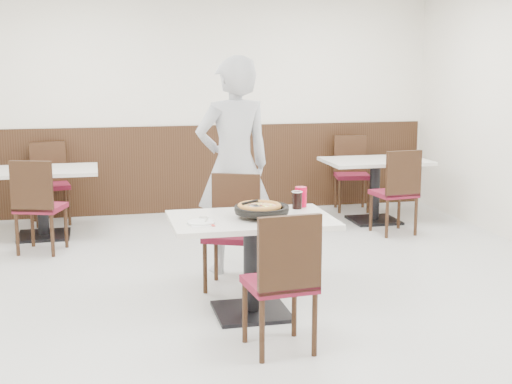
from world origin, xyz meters
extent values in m
plane|color=#B1B1AC|center=(0.00, 0.00, 0.00)|extent=(7.00, 7.00, 0.00)
cube|color=silver|center=(0.00, 3.50, 1.40)|extent=(6.00, 0.04, 2.80)
cube|color=black|center=(0.00, 3.48, 0.55)|extent=(5.90, 0.03, 1.10)
cylinder|color=black|center=(-0.13, -0.37, 0.77)|extent=(0.13, 0.13, 0.04)
cylinder|color=black|center=(-0.12, -0.39, 0.79)|extent=(0.42, 0.42, 0.01)
cylinder|color=#CD8B41|center=(-0.13, -0.34, 0.81)|extent=(0.33, 0.33, 0.02)
cube|color=white|center=(-0.18, -0.40, 0.84)|extent=(0.08, 0.10, 0.00)
cube|color=silver|center=(-0.60, -0.53, 0.75)|extent=(0.16, 0.16, 0.00)
cylinder|color=white|center=(-0.59, -0.49, 0.76)|extent=(0.21, 0.21, 0.01)
cube|color=white|center=(-0.54, -0.45, 0.77)|extent=(0.06, 0.16, 0.00)
cylinder|color=black|center=(0.22, -0.13, 0.81)|extent=(0.08, 0.08, 0.13)
cylinder|color=#C20228|center=(0.28, -0.07, 0.83)|extent=(0.10, 0.10, 0.16)
imported|color=silver|center=(-0.10, 0.78, 0.97)|extent=(0.79, 0.59, 1.94)
camera|label=1|loc=(-1.31, -5.41, 1.89)|focal=50.00mm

